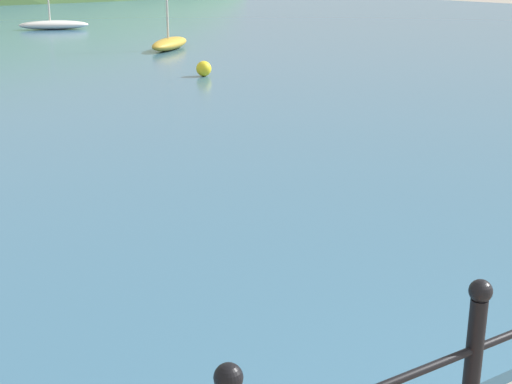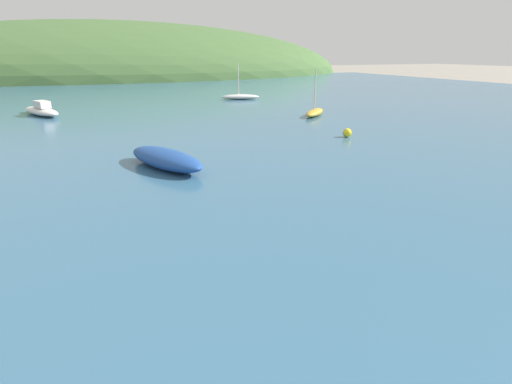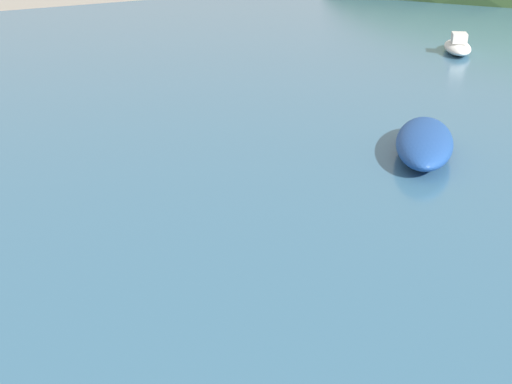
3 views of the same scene
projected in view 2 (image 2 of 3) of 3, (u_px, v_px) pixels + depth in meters
water at (155, 101)px, 29.92m from camera, size 80.00×60.00×0.10m
far_hillside at (112, 75)px, 63.87m from camera, size 78.57×43.22×16.22m
boat_twin_mast at (166, 159)px, 12.34m from camera, size 2.32×3.57×0.57m
boat_nearest_quay at (41, 110)px, 22.64m from camera, size 2.57×3.99×0.83m
boat_green_fishing at (314, 112)px, 22.44m from camera, size 2.37×2.34×2.48m
boat_blue_hull at (240, 97)px, 30.29m from camera, size 2.98×1.80×2.66m
mooring_buoy at (347, 133)px, 16.83m from camera, size 0.37×0.37×0.37m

